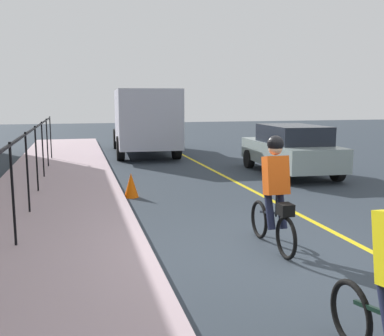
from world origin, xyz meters
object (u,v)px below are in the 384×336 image
object	(u,v)px
patrol_sedan	(290,149)
box_truck_background	(144,119)
traffic_cone_near	(131,185)
cyclist_lead	(275,194)

from	to	relation	value
patrol_sedan	box_truck_background	xyz separation A→B (m)	(6.46, 3.72, 0.73)
traffic_cone_near	patrol_sedan	bearing A→B (deg)	-68.62
cyclist_lead	box_truck_background	size ratio (longest dim) A/B	0.27
cyclist_lead	traffic_cone_near	bearing A→B (deg)	22.79
cyclist_lead	patrol_sedan	xyz separation A→B (m)	(6.46, -3.60, -0.09)
patrol_sedan	traffic_cone_near	world-z (taller)	patrol_sedan
box_truck_background	patrol_sedan	bearing A→B (deg)	-147.01
box_truck_background	cyclist_lead	bearing A→B (deg)	-176.41
box_truck_background	traffic_cone_near	bearing A→B (deg)	172.32
patrol_sedan	box_truck_background	distance (m)	7.49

